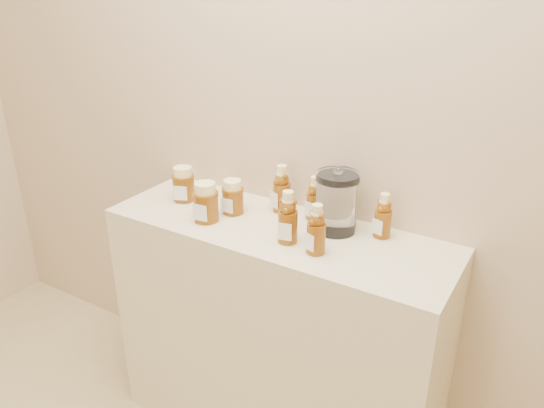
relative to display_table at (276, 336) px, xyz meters
The scene contains 11 objects.
wall_back 0.92m from the display_table, 90.00° to the left, with size 3.50×0.02×2.70m, color tan.
display_table is the anchor object (origin of this frame).
bear_bottle_back_left 0.56m from the display_table, 113.08° to the left, with size 0.07×0.07×0.20m, color #643207, non-canonical shape.
bear_bottle_back_mid 0.56m from the display_table, 60.07° to the left, with size 0.06×0.06×0.18m, color #643207, non-canonical shape.
bear_bottle_back_right 0.64m from the display_table, 21.38° to the left, with size 0.06×0.06×0.17m, color #643207, non-canonical shape.
bear_bottle_front_left 0.56m from the display_table, 38.30° to the right, with size 0.07×0.07×0.20m, color #643207, non-canonical shape.
bear_bottle_front_right 0.58m from the display_table, 22.80° to the right, with size 0.06×0.06×0.18m, color #643207, non-canonical shape.
honey_jar_left 0.66m from the display_table, behind, with size 0.08×0.08×0.13m, color #643207, non-canonical shape.
honey_jar_back 0.55m from the display_table, behind, with size 0.08×0.08×0.12m, color #643207, non-canonical shape.
honey_jar_front 0.57m from the display_table, 162.47° to the right, with size 0.09×0.09×0.14m, color #643207, non-canonical shape.
glass_canister 0.59m from the display_table, 26.77° to the left, with size 0.14×0.14×0.22m, color white, non-canonical shape.
Camera 1 is at (0.81, 0.19, 1.70)m, focal length 35.00 mm.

